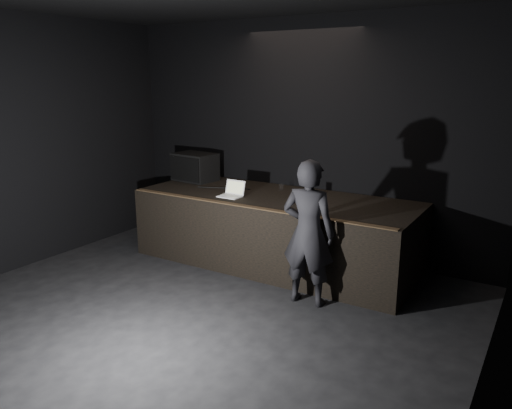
{
  "coord_description": "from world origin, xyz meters",
  "views": [
    {
      "loc": [
        3.37,
        -3.27,
        2.63
      ],
      "look_at": [
        -0.06,
        2.3,
        0.96
      ],
      "focal_mm": 35.0,
      "sensor_mm": 36.0,
      "label": 1
    }
  ],
  "objects_px": {
    "stage_monitor": "(195,167)",
    "person": "(308,233)",
    "laptop": "(232,192)",
    "stage_riser": "(275,230)",
    "beer_can": "(295,196)"
  },
  "relations": [
    {
      "from": "stage_monitor",
      "to": "laptop",
      "type": "xyz_separation_m",
      "value": [
        1.15,
        -0.61,
        -0.17
      ]
    },
    {
      "from": "stage_monitor",
      "to": "person",
      "type": "bearing_deg",
      "value": -19.81
    },
    {
      "from": "stage_riser",
      "to": "stage_monitor",
      "type": "bearing_deg",
      "value": 170.36
    },
    {
      "from": "stage_monitor",
      "to": "stage_riser",
      "type": "bearing_deg",
      "value": -4.45
    },
    {
      "from": "stage_riser",
      "to": "beer_can",
      "type": "distance_m",
      "value": 0.72
    },
    {
      "from": "laptop",
      "to": "person",
      "type": "height_order",
      "value": "person"
    },
    {
      "from": "laptop",
      "to": "beer_can",
      "type": "distance_m",
      "value": 0.93
    },
    {
      "from": "stage_riser",
      "to": "laptop",
      "type": "xyz_separation_m",
      "value": [
        -0.52,
        -0.32,
        0.56
      ]
    },
    {
      "from": "stage_riser",
      "to": "person",
      "type": "distance_m",
      "value": 1.41
    },
    {
      "from": "stage_monitor",
      "to": "person",
      "type": "distance_m",
      "value": 2.94
    },
    {
      "from": "laptop",
      "to": "person",
      "type": "distance_m",
      "value": 1.63
    },
    {
      "from": "laptop",
      "to": "person",
      "type": "bearing_deg",
      "value": -21.46
    },
    {
      "from": "laptop",
      "to": "person",
      "type": "relative_size",
      "value": 0.18
    },
    {
      "from": "stage_riser",
      "to": "stage_monitor",
      "type": "height_order",
      "value": "stage_monitor"
    },
    {
      "from": "stage_monitor",
      "to": "person",
      "type": "height_order",
      "value": "person"
    }
  ]
}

